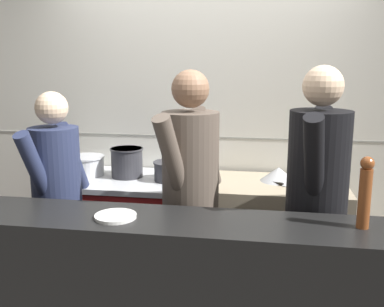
# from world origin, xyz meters

# --- Properties ---
(wall_back_tiled) EXTENTS (8.00, 0.06, 2.60)m
(wall_back_tiled) POSITION_xyz_m (0.00, 1.33, 1.30)
(wall_back_tiled) COLOR silver
(wall_back_tiled) RESTS_ON ground_plane
(oven_range) EXTENTS (1.15, 0.71, 0.87)m
(oven_range) POSITION_xyz_m (-0.60, 0.93, 0.44)
(oven_range) COLOR maroon
(oven_range) RESTS_ON ground_plane
(prep_counter) EXTENTS (1.06, 0.65, 0.88)m
(prep_counter) POSITION_xyz_m (0.56, 0.93, 0.44)
(prep_counter) COLOR gray
(prep_counter) RESTS_ON ground_plane
(pass_counter) EXTENTS (3.05, 0.45, 0.96)m
(pass_counter) POSITION_xyz_m (-0.04, -0.16, 0.48)
(pass_counter) COLOR black
(pass_counter) RESTS_ON ground_plane
(stock_pot) EXTENTS (0.30, 0.30, 0.15)m
(stock_pot) POSITION_xyz_m (-0.93, 0.97, 0.95)
(stock_pot) COLOR #B7BABF
(stock_pot) RESTS_ON oven_range
(sauce_pot) EXTENTS (0.26, 0.26, 0.23)m
(sauce_pot) POSITION_xyz_m (-0.59, 0.97, 0.99)
(sauce_pot) COLOR #2D2D33
(sauce_pot) RESTS_ON oven_range
(braising_pot) EXTENTS (0.26, 0.26, 0.15)m
(braising_pot) POSITION_xyz_m (-0.23, 0.92, 0.95)
(braising_pot) COLOR #2D2D33
(braising_pot) RESTS_ON oven_range
(mixing_bowl_steel) EXTENTS (0.27, 0.27, 0.10)m
(mixing_bowl_steel) POSITION_xyz_m (0.59, 1.01, 0.93)
(mixing_bowl_steel) COLOR #B7BABF
(mixing_bowl_steel) RESTS_ON prep_counter
(chefs_knife) EXTENTS (0.33, 0.22, 0.02)m
(chefs_knife) POSITION_xyz_m (0.65, 0.85, 0.89)
(chefs_knife) COLOR #B7BABF
(chefs_knife) RESTS_ON prep_counter
(plated_dish_main) EXTENTS (0.22, 0.22, 0.02)m
(plated_dish_main) POSITION_xyz_m (-0.28, -0.19, 0.97)
(plated_dish_main) COLOR white
(plated_dish_main) RESTS_ON pass_counter
(pepper_mill) EXTENTS (0.07, 0.07, 0.36)m
(pepper_mill) POSITION_xyz_m (0.97, -0.12, 1.15)
(pepper_mill) COLOR brown
(pepper_mill) RESTS_ON pass_counter
(chef_head_cook) EXTENTS (0.38, 0.69, 1.58)m
(chef_head_cook) POSITION_xyz_m (-0.87, 0.33, 0.88)
(chef_head_cook) COLOR black
(chef_head_cook) RESTS_ON ground_plane
(chef_sous) EXTENTS (0.45, 0.74, 1.73)m
(chef_sous) POSITION_xyz_m (0.03, 0.30, 0.96)
(chef_sous) COLOR black
(chef_sous) RESTS_ON ground_plane
(chef_line) EXTENTS (0.43, 0.77, 1.75)m
(chef_line) POSITION_xyz_m (0.79, 0.29, 0.98)
(chef_line) COLOR black
(chef_line) RESTS_ON ground_plane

